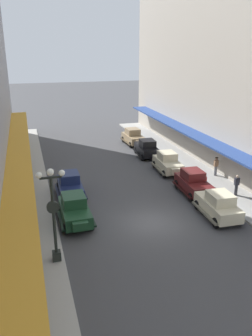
{
  "coord_description": "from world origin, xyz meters",
  "views": [
    {
      "loc": [
        -7.3,
        -18.87,
        10.85
      ],
      "look_at": [
        0.0,
        6.0,
        1.8
      ],
      "focal_mm": 36.87,
      "sensor_mm": 36.0,
      "label": 1
    }
  ],
  "objects": [
    {
      "name": "parked_car_4",
      "position": [
        -4.79,
        1.57,
        0.94
      ],
      "size": [
        2.17,
        4.27,
        1.84
      ],
      "color": "#193D23",
      "rests_on": "ground"
    },
    {
      "name": "parked_car_5",
      "position": [
        4.7,
        19.0,
        0.94
      ],
      "size": [
        2.28,
        4.31,
        1.84
      ],
      "color": "#997F5B",
      "rests_on": "ground"
    },
    {
      "name": "parked_car_3",
      "position": [
        -4.53,
        5.83,
        0.94
      ],
      "size": [
        2.22,
        4.29,
        1.84
      ],
      "color": "#19234C",
      "rests_on": "ground"
    },
    {
      "name": "parked_car_0",
      "position": [
        4.82,
        3.67,
        0.94
      ],
      "size": [
        2.26,
        4.3,
        1.84
      ],
      "color": "#591919",
      "rests_on": "ground"
    },
    {
      "name": "pedestrian_1",
      "position": [
        7.64,
        2.1,
        0.99
      ],
      "size": [
        0.36,
        0.24,
        1.64
      ],
      "color": "#2D2D33",
      "rests_on": "sidewalk_right"
    },
    {
      "name": "parked_car_1",
      "position": [
        4.61,
        13.96,
        0.94
      ],
      "size": [
        2.31,
        4.32,
        1.84
      ],
      "color": "black",
      "rests_on": "ground"
    },
    {
      "name": "fire_hydrant",
      "position": [
        6.35,
        4.53,
        0.56
      ],
      "size": [
        0.24,
        0.24,
        0.82
      ],
      "color": "#B21E19",
      "rests_on": "sidewalk_right"
    },
    {
      "name": "parked_car_2",
      "position": [
        4.84,
        8.85,
        0.94
      ],
      "size": [
        2.3,
        4.32,
        1.84
      ],
      "color": "beige",
      "rests_on": "ground"
    },
    {
      "name": "pedestrian_3",
      "position": [
        8.38,
        6.42,
        1.01
      ],
      "size": [
        0.36,
        0.28,
        1.67
      ],
      "color": "slate",
      "rests_on": "sidewalk_right"
    },
    {
      "name": "pedestrian_0",
      "position": [
        -7.41,
        11.43,
        1.01
      ],
      "size": [
        0.36,
        0.28,
        1.67
      ],
      "color": "slate",
      "rests_on": "sidewalk_left"
    },
    {
      "name": "sidewalk_right",
      "position": [
        7.5,
        0.0,
        0.07
      ],
      "size": [
        3.0,
        60.0,
        0.15
      ],
      "primitive_type": "cube",
      "color": "#A8A59E",
      "rests_on": "ground"
    },
    {
      "name": "ground_plane",
      "position": [
        0.0,
        0.0,
        0.0
      ],
      "size": [
        200.0,
        200.0,
        0.0
      ],
      "primitive_type": "plane",
      "color": "#424244"
    },
    {
      "name": "sidewalk_left",
      "position": [
        -7.5,
        0.0,
        0.07
      ],
      "size": [
        3.0,
        60.0,
        0.15
      ],
      "primitive_type": "cube",
      "color": "#A8A59E",
      "rests_on": "ground"
    },
    {
      "name": "lamp_post_with_clock",
      "position": [
        -6.4,
        -2.7,
        2.99
      ],
      "size": [
        1.42,
        0.44,
        5.16
      ],
      "color": "black",
      "rests_on": "sidewalk_left"
    },
    {
      "name": "parked_car_6",
      "position": [
        4.54,
        -0.48,
        0.94
      ],
      "size": [
        2.3,
        4.32,
        1.84
      ],
      "color": "beige",
      "rests_on": "ground"
    }
  ]
}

